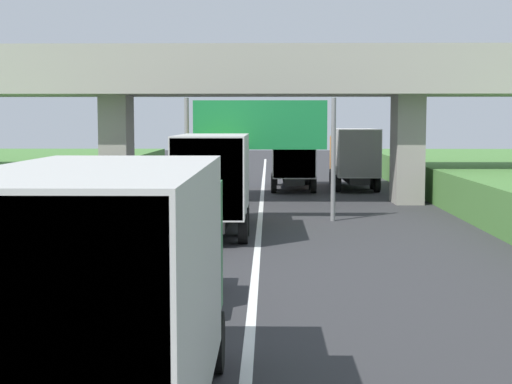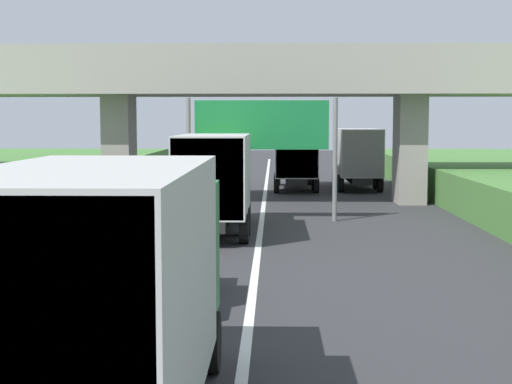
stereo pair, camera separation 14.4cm
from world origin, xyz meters
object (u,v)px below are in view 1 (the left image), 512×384
Objects in this scene: truck_green at (115,290)px; car_silver at (162,264)px; truck_blue at (292,155)px; overhead_highway_sign at (260,132)px; truck_yellow at (214,178)px; construction_barrel_4 at (42,233)px; truck_orange at (353,155)px; construction_barrel_5 at (77,215)px.

truck_green reaches higher than car_silver.
overhead_highway_sign is at bearing -96.92° from truck_blue.
truck_yellow is 8.11× the size of construction_barrel_4.
car_silver is 4.56× the size of construction_barrel_4.
truck_yellow is 19.11m from truck_orange.
construction_barrel_4 is at bearing -119.54° from truck_orange.
truck_blue is 8.11× the size of construction_barrel_4.
overhead_highway_sign is 1.43× the size of car_silver.
truck_green is at bearing -74.74° from construction_barrel_5.
truck_orange is at bearing 54.39° from construction_barrel_5.
truck_blue reaches higher than construction_barrel_4.
truck_green is 8.11× the size of construction_barrel_4.
truck_green is (-1.48, -21.09, -1.54)m from overhead_highway_sign.
truck_orange reaches higher than car_silver.
truck_orange is 29.15m from car_silver.
overhead_highway_sign is 15.50m from truck_orange.
truck_blue is 35.15m from truck_green.
overhead_highway_sign is 7.60m from construction_barrel_5.
construction_barrel_4 is 1.00× the size of construction_barrel_5.
truck_orange reaches higher than construction_barrel_4.
truck_yellow reaches higher than construction_barrel_4.
overhead_highway_sign is 0.81× the size of truck_orange.
overhead_highway_sign is 14.10m from truck_blue.
truck_yellow and truck_orange have the same top height.
car_silver is at bearing -67.93° from construction_barrel_5.
truck_yellow is 1.78× the size of car_silver.
truck_blue is 22.05m from construction_barrel_4.
overhead_highway_sign is 0.81× the size of truck_yellow.
car_silver is 12.59m from construction_barrel_5.
truck_yellow is 1.00× the size of truck_green.
truck_orange is at bearing 70.27° from overhead_highway_sign.
truck_blue is 1.00× the size of truck_yellow.
truck_orange is at bearing 75.81° from car_silver.
overhead_highway_sign reaches higher than construction_barrel_5.
construction_barrel_5 is at bearing -117.61° from truck_blue.
overhead_highway_sign reaches higher than truck_blue.
overhead_highway_sign is at bearing 44.00° from construction_barrel_4.
overhead_highway_sign is 6.53× the size of construction_barrel_4.
truck_green is at bearing -95.17° from truck_blue.
truck_blue is 8.11× the size of construction_barrel_5.
truck_blue is 3.57m from truck_orange.
overhead_highway_sign is 0.81× the size of truck_green.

